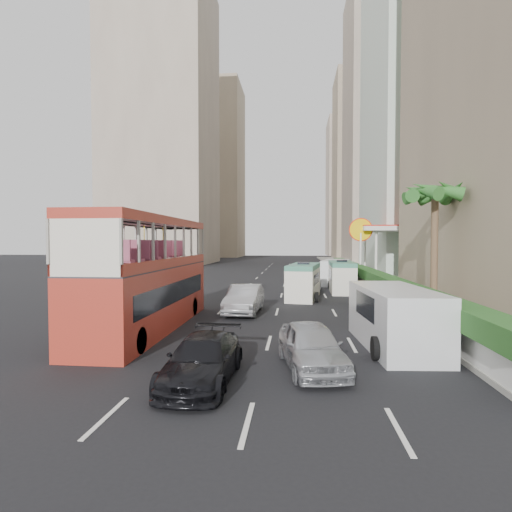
# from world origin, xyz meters

# --- Properties ---
(ground_plane) EXTENTS (200.00, 200.00, 0.00)m
(ground_plane) POSITION_xyz_m (0.00, 0.00, 0.00)
(ground_plane) COLOR black
(ground_plane) RESTS_ON ground
(double_decker_bus) EXTENTS (2.50, 11.00, 5.06)m
(double_decker_bus) POSITION_xyz_m (-6.00, 0.00, 2.53)
(double_decker_bus) COLOR #AD2F20
(double_decker_bus) RESTS_ON ground
(car_silver_lane_a) EXTENTS (1.86, 4.81, 1.56)m
(car_silver_lane_a) POSITION_xyz_m (-2.19, 4.42, 0.00)
(car_silver_lane_a) COLOR #B2B4B9
(car_silver_lane_a) RESTS_ON ground
(car_silver_lane_b) EXTENTS (2.46, 4.46, 1.44)m
(car_silver_lane_b) POSITION_xyz_m (1.14, -5.07, 0.00)
(car_silver_lane_b) COLOR #B2B4B9
(car_silver_lane_b) RESTS_ON ground
(car_black) EXTENTS (1.89, 4.45, 1.28)m
(car_black) POSITION_xyz_m (-1.96, -6.56, 0.00)
(car_black) COLOR black
(car_black) RESTS_ON ground
(van_asset) EXTENTS (2.64, 4.68, 1.24)m
(van_asset) POSITION_xyz_m (1.49, 14.39, 0.00)
(van_asset) COLOR silver
(van_asset) RESTS_ON ground
(minibus_near) EXTENTS (2.59, 5.64, 2.41)m
(minibus_near) POSITION_xyz_m (1.21, 10.61, 1.20)
(minibus_near) COLOR silver
(minibus_near) RESTS_ON ground
(minibus_far) EXTENTS (1.95, 5.45, 2.40)m
(minibus_far) POSITION_xyz_m (4.29, 14.63, 1.20)
(minibus_far) COLOR silver
(minibus_far) RESTS_ON ground
(panel_van_near) EXTENTS (2.65, 5.74, 2.23)m
(panel_van_near) POSITION_xyz_m (4.34, -2.15, 1.12)
(panel_van_near) COLOR silver
(panel_van_near) RESTS_ON ground
(panel_van_far) EXTENTS (3.37, 6.04, 2.28)m
(panel_van_far) POSITION_xyz_m (4.44, 20.33, 1.14)
(panel_van_far) COLOR silver
(panel_van_far) RESTS_ON ground
(sidewalk) EXTENTS (6.00, 120.00, 0.18)m
(sidewalk) POSITION_xyz_m (9.00, 25.00, 0.09)
(sidewalk) COLOR #99968C
(sidewalk) RESTS_ON ground
(kerb_wall) EXTENTS (0.30, 44.00, 1.00)m
(kerb_wall) POSITION_xyz_m (6.20, 14.00, 0.68)
(kerb_wall) COLOR silver
(kerb_wall) RESTS_ON sidewalk
(hedge) EXTENTS (1.10, 44.00, 0.70)m
(hedge) POSITION_xyz_m (6.20, 14.00, 1.53)
(hedge) COLOR #2D6626
(hedge) RESTS_ON kerb_wall
(palm_tree) EXTENTS (0.36, 0.36, 6.40)m
(palm_tree) POSITION_xyz_m (7.80, 4.00, 3.38)
(palm_tree) COLOR brown
(palm_tree) RESTS_ON sidewalk
(shell_station) EXTENTS (6.50, 8.00, 5.50)m
(shell_station) POSITION_xyz_m (10.00, 23.00, 2.75)
(shell_station) COLOR silver
(shell_station) RESTS_ON ground
(tower_stripe) EXTENTS (16.00, 18.00, 58.00)m
(tower_stripe) POSITION_xyz_m (18.00, 34.00, 29.00)
(tower_stripe) COLOR white
(tower_stripe) RESTS_ON ground
(tower_mid) EXTENTS (16.00, 16.00, 50.00)m
(tower_mid) POSITION_xyz_m (18.00, 58.00, 25.00)
(tower_mid) COLOR #B6A28F
(tower_mid) RESTS_ON ground
(tower_far_a) EXTENTS (14.00, 14.00, 44.00)m
(tower_far_a) POSITION_xyz_m (17.00, 82.00, 22.00)
(tower_far_a) COLOR tan
(tower_far_a) RESTS_ON ground
(tower_far_b) EXTENTS (14.00, 14.00, 40.00)m
(tower_far_b) POSITION_xyz_m (17.00, 104.00, 20.00)
(tower_far_b) COLOR #B6A28F
(tower_far_b) RESTS_ON ground
(tower_left_a) EXTENTS (18.00, 18.00, 52.00)m
(tower_left_a) POSITION_xyz_m (-24.00, 55.00, 26.00)
(tower_left_a) COLOR #B6A28F
(tower_left_a) RESTS_ON ground
(tower_left_b) EXTENTS (16.00, 16.00, 46.00)m
(tower_left_b) POSITION_xyz_m (-22.00, 90.00, 23.00)
(tower_left_b) COLOR tan
(tower_left_b) RESTS_ON ground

